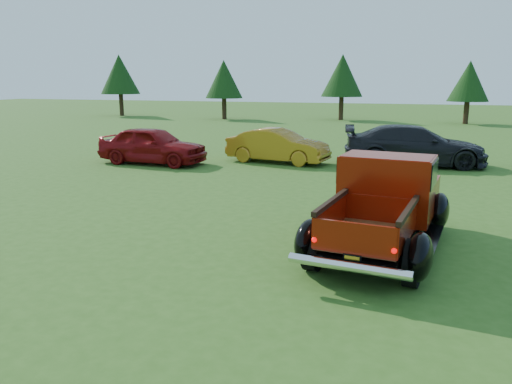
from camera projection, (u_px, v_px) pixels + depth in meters
The scene contains 9 objects.
ground at pixel (268, 247), 9.40m from camera, with size 120.00×120.00×0.00m, color #315719.
tree_far_west at pixel (120, 74), 42.98m from camera, with size 3.33×3.33×5.20m.
tree_west at pixel (224, 79), 39.22m from camera, with size 2.94×2.94×4.60m.
tree_mid_left at pixel (342, 76), 38.39m from camera, with size 3.20×3.20×5.00m.
tree_mid_right at pixel (469, 81), 34.92m from camera, with size 2.82×2.82×4.40m.
pickup_truck at pixel (386, 203), 9.39m from camera, with size 2.69×4.82×1.72m.
show_car_red at pixel (153, 145), 18.59m from camera, with size 1.64×4.08×1.39m, color maroon.
show_car_yellow at pixel (278, 146), 18.87m from camera, with size 1.35×3.86×1.27m, color #AC7016.
show_car_grey at pixel (414, 145), 18.19m from camera, with size 2.05×5.05×1.46m, color black.
Camera 1 is at (2.46, -8.60, 3.08)m, focal length 35.00 mm.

